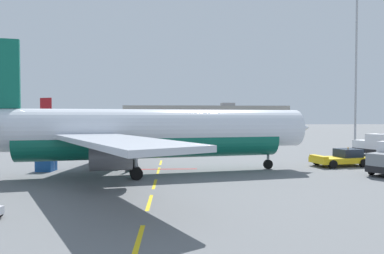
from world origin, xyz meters
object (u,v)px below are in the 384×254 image
(airliner_foreground, at_px, (149,133))
(pushback_tug, at_px, (341,158))
(uld_cargo_container, at_px, (46,163))
(apron_light_mast_far, at_px, (356,51))
(ground_crew_worker, at_px, (378,161))
(catering_truck, at_px, (381,145))
(airliner_mid_left, at_px, (81,124))

(airliner_foreground, relative_size, pushback_tug, 5.40)
(uld_cargo_container, relative_size, apron_light_mast_far, 0.06)
(airliner_foreground, height_order, pushback_tug, airliner_foreground)
(pushback_tug, distance_m, ground_crew_worker, 3.74)
(catering_truck, relative_size, uld_cargo_container, 4.28)
(airliner_mid_left, height_order, uld_cargo_container, airliner_mid_left)
(ground_crew_worker, relative_size, apron_light_mast_far, 0.06)
(airliner_foreground, relative_size, catering_truck, 4.69)
(catering_truck, bearing_deg, airliner_mid_left, 137.72)
(catering_truck, bearing_deg, ground_crew_worker, -124.31)
(apron_light_mast_far, bearing_deg, airliner_mid_left, 148.91)
(airliner_mid_left, height_order, ground_crew_worker, airliner_mid_left)
(ground_crew_worker, height_order, apron_light_mast_far, apron_light_mast_far)
(pushback_tug, bearing_deg, apron_light_mast_far, 57.68)
(catering_truck, xyz_separation_m, uld_cargo_container, (-41.25, -9.58, -0.85))
(uld_cargo_container, bearing_deg, airliner_mid_left, 102.24)
(airliner_mid_left, xyz_separation_m, ground_crew_worker, (46.55, -59.95, -2.61))
(catering_truck, height_order, apron_light_mast_far, apron_light_mast_far)
(apron_light_mast_far, bearing_deg, catering_truck, -106.58)
(ground_crew_worker, bearing_deg, apron_light_mast_far, 65.03)
(airliner_mid_left, height_order, catering_truck, airliner_mid_left)
(airliner_foreground, xyz_separation_m, uld_cargo_container, (-10.52, 2.29, -3.15))
(uld_cargo_container, xyz_separation_m, apron_light_mast_far, (45.43, 23.59, 16.39))
(pushback_tug, relative_size, apron_light_mast_far, 0.23)
(airliner_foreground, relative_size, apron_light_mast_far, 1.24)
(uld_cargo_container, distance_m, apron_light_mast_far, 53.75)
(ground_crew_worker, bearing_deg, airliner_mid_left, 127.83)
(airliner_foreground, bearing_deg, ground_crew_worker, 2.43)
(ground_crew_worker, distance_m, uld_cargo_container, 33.86)
(pushback_tug, height_order, airliner_mid_left, airliner_mid_left)
(airliner_mid_left, bearing_deg, apron_light_mast_far, -31.09)
(pushback_tug, distance_m, uld_cargo_container, 31.61)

